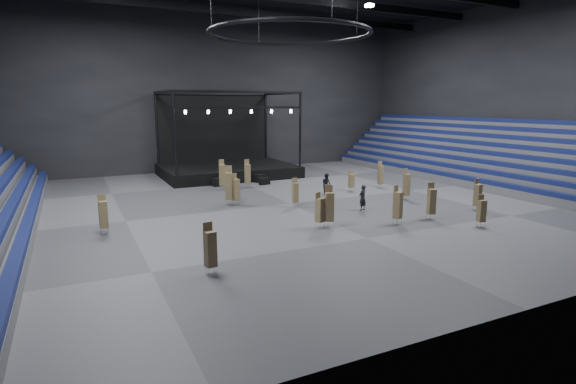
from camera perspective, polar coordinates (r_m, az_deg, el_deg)
name	(u,v)px	position (r m, az deg, el deg)	size (l,w,h in m)	color
floor	(290,204)	(36.00, 0.21, -1.48)	(50.00, 50.00, 0.00)	#4A4A4D
wall_back	(211,94)	(54.77, -9.75, 12.19)	(50.00, 0.20, 18.00)	black
wall_front	(554,71)	(18.76, 30.68, 13.04)	(50.00, 0.20, 18.00)	black
wall_right	(513,92)	(51.33, 26.68, 11.26)	(0.20, 42.00, 18.00)	black
bleachers_right	(492,165)	(50.09, 24.51, 3.11)	(7.20, 40.00, 6.40)	#535355
stage	(225,162)	(50.62, -7.95, 3.77)	(14.00, 10.00, 9.20)	black
truss_ring	(290,34)	(35.49, 0.22, 19.46)	(12.30, 12.30, 5.15)	black
flight_case_left	(219,182)	(44.10, -8.80, 1.27)	(1.20, 0.60, 0.80)	black
flight_case_mid	(265,181)	(44.41, -3.00, 1.39)	(1.03, 0.51, 0.69)	black
flight_case_right	(260,178)	(45.91, -3.61, 1.78)	(1.20, 0.60, 0.80)	black
chair_stack_0	(210,248)	(21.33, -9.86, -7.03)	(0.55, 0.55, 2.51)	silver
chair_stack_1	(320,209)	(28.89, 4.08, -2.23)	(0.59, 0.59, 2.32)	silver
chair_stack_2	(407,184)	(38.45, 14.82, 0.96)	(0.52, 0.52, 2.60)	silver
chair_stack_3	(431,201)	(32.47, 17.76, -1.06)	(0.59, 0.59, 2.56)	silver
chair_stack_4	(482,210)	(31.62, 23.37, -2.14)	(0.53, 0.53, 2.12)	silver
chair_stack_5	(229,185)	(35.48, -7.53, 0.84)	(0.71, 0.71, 3.12)	silver
chair_stack_6	(222,174)	(41.95, -8.37, 2.21)	(0.58, 0.58, 2.82)	silver
chair_stack_7	(381,174)	(43.29, 11.68, 2.20)	(0.49, 0.49, 2.57)	silver
chair_stack_8	(398,204)	(30.49, 13.77, -1.55)	(0.63, 0.63, 2.62)	silver
chair_stack_9	(236,189)	(35.40, -6.65, 0.37)	(0.60, 0.60, 2.53)	silver
chair_stack_10	(351,180)	(41.21, 8.03, 1.47)	(0.47, 0.47, 1.89)	silver
chair_stack_11	(103,214)	(29.67, -22.42, -2.56)	(0.51, 0.51, 2.46)	silver
chair_stack_12	(329,206)	(28.99, 5.26, -1.79)	(0.64, 0.64, 2.76)	silver
chair_stack_13	(478,195)	(36.30, 22.94, -0.30)	(0.46, 0.46, 2.40)	silver
chair_stack_14	(248,174)	(42.56, -5.16, 2.34)	(0.51, 0.51, 2.72)	silver
chair_stack_15	(295,192)	(34.57, 0.92, -0.03)	(0.49, 0.49, 2.28)	silver
man_center	(363,198)	(34.03, 9.44, -0.72)	(0.70, 0.46, 1.92)	black
crew_member	(326,184)	(39.66, 4.91, 1.03)	(0.90, 0.70, 1.86)	black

